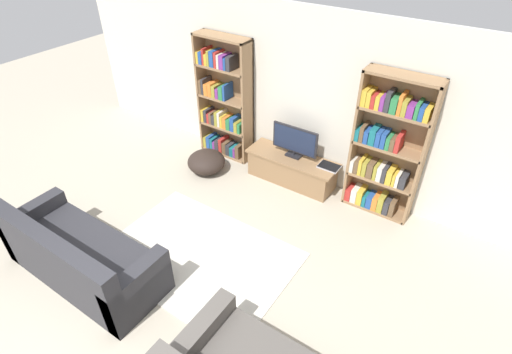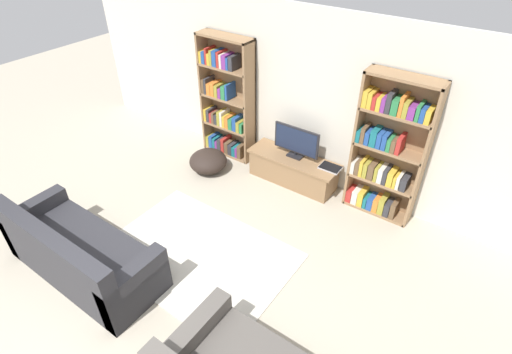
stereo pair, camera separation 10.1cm
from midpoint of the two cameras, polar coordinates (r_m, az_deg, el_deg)
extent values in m
cube|color=silver|center=(5.96, 6.86, 10.97)|extent=(8.80, 0.06, 2.60)
cube|color=#93704C|center=(6.88, -7.98, 11.82)|extent=(0.04, 0.30, 2.04)
cube|color=#93704C|center=(6.36, -1.68, 10.08)|extent=(0.04, 0.30, 2.04)
cube|color=#93704C|center=(6.70, -4.24, 11.41)|extent=(0.94, 0.04, 2.04)
cube|color=#93704C|center=(6.25, -5.43, 19.33)|extent=(0.94, 0.30, 0.04)
cube|color=#93704C|center=(7.09, -4.53, 3.66)|extent=(0.90, 0.30, 0.04)
cube|color=#9E9333|center=(7.24, -7.18, 5.30)|extent=(0.06, 0.24, 0.19)
cube|color=#234C99|center=(7.19, -6.73, 5.23)|extent=(0.07, 0.24, 0.22)
cube|color=#196B75|center=(7.16, -6.29, 5.00)|extent=(0.05, 0.24, 0.20)
cube|color=#7F338C|center=(7.14, -5.93, 4.75)|extent=(0.04, 0.24, 0.16)
cube|color=#333338|center=(7.09, -5.52, 4.77)|extent=(0.08, 0.24, 0.21)
cube|color=#B72D28|center=(7.03, -5.03, 4.74)|extent=(0.06, 0.24, 0.25)
cube|color=brown|center=(7.00, -4.50, 4.39)|extent=(0.08, 0.24, 0.21)
cube|color=#333338|center=(6.96, -3.98, 4.14)|extent=(0.07, 0.24, 0.19)
cube|color=#196B75|center=(6.93, -3.46, 3.88)|extent=(0.07, 0.24, 0.17)
cube|color=#7F338C|center=(6.89, -3.06, 3.77)|extent=(0.04, 0.24, 0.18)
cube|color=brown|center=(6.85, -2.65, 3.83)|extent=(0.07, 0.24, 0.24)
cube|color=#93704C|center=(6.83, -4.73, 7.27)|extent=(0.90, 0.30, 0.04)
cube|color=gold|center=(7.00, -7.53, 8.97)|extent=(0.05, 0.24, 0.21)
cube|color=#333338|center=(6.96, -7.13, 8.87)|extent=(0.05, 0.24, 0.22)
cube|color=#B72D28|center=(6.94, -6.75, 8.58)|extent=(0.05, 0.24, 0.17)
cube|color=brown|center=(6.90, -6.44, 8.58)|extent=(0.05, 0.24, 0.20)
cube|color=#333338|center=(6.87, -6.04, 8.36)|extent=(0.06, 0.24, 0.17)
cube|color=#9E9333|center=(6.82, -5.64, 8.50)|extent=(0.06, 0.24, 0.24)
cube|color=silver|center=(6.78, -5.27, 8.42)|extent=(0.05, 0.24, 0.25)
cube|color=gold|center=(6.77, -4.89, 8.10)|extent=(0.05, 0.24, 0.20)
cube|color=orange|center=(6.73, -4.46, 7.95)|extent=(0.07, 0.24, 0.20)
cube|color=#2D7F47|center=(6.69, -3.94, 7.72)|extent=(0.08, 0.24, 0.18)
cube|color=#234C99|center=(6.64, -3.37, 7.74)|extent=(0.08, 0.24, 0.23)
cube|color=#9E9333|center=(6.61, -2.85, 7.35)|extent=(0.06, 0.24, 0.17)
cube|color=#2D7F47|center=(6.58, -2.40, 7.18)|extent=(0.05, 0.24, 0.17)
cube|color=#93704C|center=(6.60, -4.95, 11.14)|extent=(0.90, 0.30, 0.04)
cube|color=brown|center=(6.78, -7.88, 12.87)|extent=(0.05, 0.24, 0.23)
cube|color=#333338|center=(6.74, -7.53, 12.88)|extent=(0.04, 0.24, 0.26)
cube|color=orange|center=(6.71, -7.07, 12.50)|extent=(0.08, 0.24, 0.19)
cube|color=orange|center=(6.66, -6.54, 12.47)|extent=(0.07, 0.24, 0.22)
cube|color=#9E9333|center=(6.62, -6.01, 12.25)|extent=(0.07, 0.24, 0.19)
cube|color=#7F338C|center=(6.59, -5.51, 11.99)|extent=(0.06, 0.24, 0.16)
cube|color=#2D7F47|center=(6.53, -4.99, 12.07)|extent=(0.08, 0.24, 0.22)
cube|color=#234C99|center=(6.48, -4.52, 12.11)|extent=(0.04, 0.24, 0.26)
cube|color=#93704C|center=(6.40, -5.19, 15.28)|extent=(0.90, 0.30, 0.04)
cube|color=gold|center=(6.61, -8.24, 16.73)|extent=(0.05, 0.24, 0.18)
cube|color=#234C99|center=(6.57, -7.84, 16.70)|extent=(0.06, 0.24, 0.19)
cube|color=#B72D28|center=(6.52, -7.45, 16.87)|extent=(0.04, 0.24, 0.25)
cube|color=gold|center=(6.51, -7.10, 16.49)|extent=(0.05, 0.24, 0.18)
cube|color=#9E9333|center=(6.46, -6.76, 16.67)|extent=(0.04, 0.24, 0.24)
cube|color=#234C99|center=(6.42, -6.27, 16.60)|extent=(0.08, 0.24, 0.24)
cube|color=#B72D28|center=(6.38, -5.75, 16.48)|extent=(0.05, 0.24, 0.24)
cube|color=silver|center=(6.35, -5.37, 16.29)|extent=(0.04, 0.24, 0.21)
cube|color=#7F338C|center=(6.31, -4.88, 16.19)|extent=(0.08, 0.24, 0.21)
cube|color=#234C99|center=(6.28, -4.41, 15.98)|extent=(0.04, 0.24, 0.19)
cube|color=#333338|center=(6.24, -3.93, 16.02)|extent=(0.07, 0.24, 0.22)
cube|color=#93704C|center=(5.63, 13.56, 5.34)|extent=(0.04, 0.30, 2.04)
cube|color=#93704C|center=(5.45, 22.26, 2.39)|extent=(0.04, 0.30, 2.04)
cube|color=#93704C|center=(5.64, 18.28, 4.48)|extent=(0.94, 0.04, 2.04)
cube|color=#93704C|center=(5.09, 19.94, 13.45)|extent=(0.94, 0.30, 0.04)
cube|color=#93704C|center=(6.09, 16.15, -4.08)|extent=(0.90, 0.30, 0.04)
cube|color=#B72D28|center=(6.09, 12.85, -2.10)|extent=(0.08, 0.24, 0.18)
cube|color=silver|center=(6.06, 13.64, -2.26)|extent=(0.08, 0.24, 0.22)
cube|color=gold|center=(6.04, 14.41, -2.48)|extent=(0.08, 0.24, 0.23)
cube|color=#196B75|center=(6.04, 14.99, -2.98)|extent=(0.05, 0.24, 0.16)
cube|color=#234C99|center=(6.02, 15.64, -3.12)|extent=(0.08, 0.24, 0.19)
cube|color=orange|center=(6.00, 16.38, -3.30)|extent=(0.07, 0.24, 0.21)
cube|color=#9E9333|center=(5.97, 17.14, -3.40)|extent=(0.08, 0.24, 0.25)
cube|color=#333338|center=(5.97, 17.85, -3.85)|extent=(0.08, 0.24, 0.20)
cube|color=brown|center=(5.95, 18.60, -3.98)|extent=(0.07, 0.24, 0.24)
cube|color=#93704C|center=(5.79, 16.97, -0.21)|extent=(0.90, 0.30, 0.04)
cube|color=silver|center=(5.80, 13.38, 1.90)|extent=(0.05, 0.24, 0.18)
cube|color=brown|center=(5.78, 13.96, 1.79)|extent=(0.06, 0.24, 0.20)
cube|color=gold|center=(5.76, 14.50, 1.75)|extent=(0.05, 0.24, 0.24)
cube|color=#9E9333|center=(5.75, 15.04, 1.47)|extent=(0.06, 0.24, 0.22)
cube|color=brown|center=(5.73, 15.77, 1.24)|extent=(0.08, 0.24, 0.22)
cube|color=#9E9333|center=(5.72, 16.45, 0.97)|extent=(0.05, 0.24, 0.22)
cube|color=silver|center=(5.71, 17.00, 0.76)|extent=(0.06, 0.24, 0.21)
cube|color=#333338|center=(5.69, 17.59, 0.60)|extent=(0.05, 0.24, 0.22)
cube|color=gold|center=(5.68, 18.27, 0.31)|extent=(0.08, 0.24, 0.21)
cube|color=gold|center=(5.68, 18.85, -0.07)|extent=(0.04, 0.24, 0.17)
cube|color=silver|center=(5.67, 19.29, -0.16)|extent=(0.04, 0.24, 0.18)
cube|color=#333338|center=(5.67, 19.94, -0.42)|extent=(0.08, 0.24, 0.18)
cube|color=#93704C|center=(5.51, 17.88, 4.06)|extent=(0.90, 0.30, 0.04)
cube|color=#196B75|center=(5.55, 14.10, 6.18)|extent=(0.05, 0.24, 0.17)
cube|color=brown|center=(5.52, 14.71, 6.26)|extent=(0.05, 0.24, 0.23)
cube|color=#234C99|center=(5.51, 15.27, 5.86)|extent=(0.06, 0.24, 0.18)
cube|color=#196B75|center=(5.48, 16.09, 5.82)|extent=(0.08, 0.24, 0.23)
cube|color=#234C99|center=(5.47, 16.83, 5.49)|extent=(0.06, 0.24, 0.21)
cube|color=#234C99|center=(5.45, 17.50, 5.28)|extent=(0.06, 0.24, 0.21)
cube|color=#2D7F47|center=(5.45, 18.09, 4.89)|extent=(0.05, 0.24, 0.17)
cube|color=brown|center=(5.44, 18.66, 4.70)|extent=(0.06, 0.24, 0.17)
cube|color=#B72D28|center=(5.41, 19.33, 4.76)|extent=(0.06, 0.24, 0.23)
cube|color=#93704C|center=(5.28, 18.89, 8.74)|extent=(0.90, 0.30, 0.04)
cube|color=gold|center=(5.31, 14.99, 11.16)|extent=(0.06, 0.24, 0.22)
cube|color=gold|center=(5.29, 15.64, 10.91)|extent=(0.06, 0.24, 0.20)
cube|color=#B72D28|center=(5.29, 16.18, 10.55)|extent=(0.05, 0.24, 0.17)
cube|color=gold|center=(5.27, 16.77, 10.39)|extent=(0.06, 0.24, 0.17)
cube|color=#7F338C|center=(5.25, 17.38, 10.29)|extent=(0.05, 0.24, 0.19)
cube|color=#333338|center=(5.23, 18.07, 10.41)|extent=(0.06, 0.24, 0.25)
cube|color=#2D7F47|center=(5.22, 18.84, 9.88)|extent=(0.08, 0.24, 0.19)
cube|color=orange|center=(5.19, 19.66, 9.93)|extent=(0.05, 0.24, 0.25)
cube|color=#9E9333|center=(5.19, 20.19, 9.47)|extent=(0.06, 0.24, 0.20)
cube|color=#7F338C|center=(5.19, 20.93, 9.05)|extent=(0.08, 0.24, 0.16)
cube|color=#2D7F47|center=(5.17, 21.73, 8.99)|extent=(0.05, 0.24, 0.20)
cube|color=#234C99|center=(5.17, 22.28, 8.65)|extent=(0.06, 0.24, 0.17)
cube|color=gold|center=(5.16, 22.94, 8.43)|extent=(0.06, 0.24, 0.17)
cube|color=#8E6B47|center=(6.29, 4.65, 1.01)|extent=(1.36, 0.45, 0.41)
cube|color=#8E6B47|center=(6.16, 4.75, 2.71)|extent=(1.45, 0.48, 0.04)
cube|color=black|center=(6.18, 4.97, 3.16)|extent=(0.24, 0.16, 0.03)
cylinder|color=black|center=(6.16, 4.99, 3.47)|extent=(0.04, 0.04, 0.05)
cube|color=black|center=(6.03, 5.11, 5.34)|extent=(0.74, 0.04, 0.42)
cube|color=#19233D|center=(6.02, 5.01, 5.26)|extent=(0.69, 0.00, 0.38)
cube|color=#B7B7BC|center=(5.98, 9.93, 1.46)|extent=(0.31, 0.22, 0.02)
cube|color=black|center=(5.98, 9.95, 1.57)|extent=(0.30, 0.22, 0.00)
cube|color=beige|center=(5.22, -8.72, -11.11)|extent=(2.32, 1.63, 0.02)
cube|color=#2D2D33|center=(5.26, -23.64, -10.80)|extent=(2.03, 0.83, 0.44)
cube|color=#2D2D33|center=(4.87, -27.89, -9.30)|extent=(2.03, 0.18, 0.44)
cube|color=#2D2D33|center=(5.86, -29.14, -5.96)|extent=(0.18, 0.83, 0.62)
cube|color=#2D2D33|center=(4.62, -16.98, -15.27)|extent=(0.18, 0.83, 0.62)
cube|color=#56514C|center=(4.14, -9.05, -22.79)|extent=(0.18, 0.99, 0.57)
ellipsoid|color=#2D231E|center=(6.57, -7.54, 2.17)|extent=(0.61, 0.61, 0.34)
camera|label=1|loc=(0.05, -90.55, -0.40)|focal=28.00mm
camera|label=2|loc=(0.05, 89.45, 0.40)|focal=28.00mm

